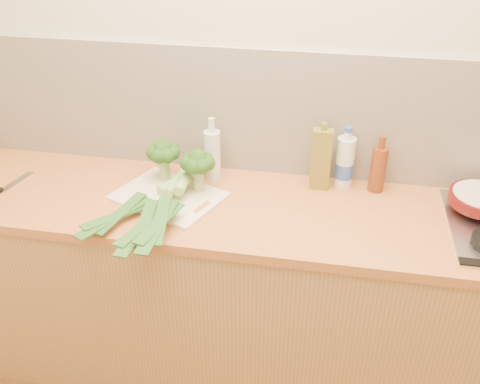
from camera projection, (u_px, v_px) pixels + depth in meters
name	position (u px, v px, depth m)	size (l,w,h in m)	color
room_shell	(267.00, 114.00, 2.21)	(3.50, 3.50, 3.50)	beige
counter	(254.00, 292.00, 2.34)	(3.20, 0.62, 0.90)	#B3824A
chopping_board	(169.00, 196.00, 2.16)	(0.41, 0.30, 0.01)	beige
broccoli_left	(163.00, 153.00, 2.20)	(0.14, 0.14, 0.19)	#93A862
broccoli_right	(198.00, 163.00, 2.12)	(0.14, 0.14, 0.19)	#93A862
leek_front	(157.00, 193.00, 2.13)	(0.33, 0.59, 0.04)	white
leek_mid	(167.00, 194.00, 2.08)	(0.13, 0.68, 0.04)	white
leek_back	(177.00, 194.00, 2.05)	(0.10, 0.64, 0.04)	white
oil_tin	(321.00, 159.00, 2.16)	(0.08, 0.05, 0.29)	olive
glass_bottle	(212.00, 154.00, 2.24)	(0.07, 0.07, 0.28)	silver
amber_bottle	(378.00, 168.00, 2.16)	(0.06, 0.06, 0.24)	#632C12
water_bottle	(345.00, 164.00, 2.19)	(0.08, 0.08, 0.25)	silver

